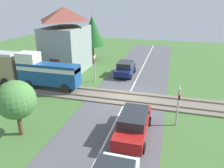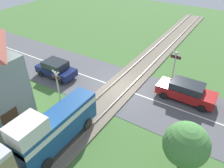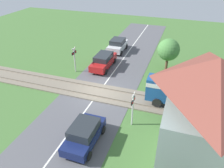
{
  "view_description": "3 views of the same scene",
  "coord_description": "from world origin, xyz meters",
  "views": [
    {
      "loc": [
        -16.43,
        -3.2,
        7.77
      ],
      "look_at": [
        0.0,
        1.31,
        1.2
      ],
      "focal_mm": 35.0,
      "sensor_mm": 36.0,
      "label": 1
    },
    {
      "loc": [
        -7.58,
        13.28,
        10.82
      ],
      "look_at": [
        0.0,
        1.31,
        1.2
      ],
      "focal_mm": 35.0,
      "sensor_mm": 36.0,
      "label": 2
    },
    {
      "loc": [
        15.48,
        6.63,
        10.9
      ],
      "look_at": [
        0.0,
        1.31,
        1.2
      ],
      "focal_mm": 35.0,
      "sensor_mm": 36.0,
      "label": 3
    }
  ],
  "objects": [
    {
      "name": "pedestrian_by_station",
      "position": [
        1.45,
        8.05,
        0.82
      ],
      "size": [
        0.44,
        0.44,
        1.79
      ],
      "color": "gold",
      "rests_on": "ground_plane"
    },
    {
      "name": "crossing_signal_west_approach",
      "position": [
        -3.2,
        -3.97,
        1.78
      ],
      "size": [
        0.9,
        0.18,
        2.75
      ],
      "color": "#B7B7B7",
      "rests_on": "ground_plane"
    },
    {
      "name": "ground_plane",
      "position": [
        0.0,
        0.0,
        0.0
      ],
      "size": [
        60.0,
        60.0,
        0.0
      ],
      "primitive_type": "plane",
      "color": "#426B33"
    },
    {
      "name": "track_bed",
      "position": [
        0.0,
        0.0,
        0.07
      ],
      "size": [
        2.8,
        48.0,
        0.24
      ],
      "color": "#756B5B",
      "rests_on": "ground_plane"
    },
    {
      "name": "tree_roadside_hedge",
      "position": [
        -6.81,
        5.25,
        2.32
      ],
      "size": [
        2.32,
        2.32,
        3.5
      ],
      "color": "brown",
      "rests_on": "ground_plane"
    },
    {
      "name": "car_far_side",
      "position": [
        5.99,
        1.44,
        0.79
      ],
      "size": [
        3.74,
        1.86,
        1.53
      ],
      "color": "#141E4C",
      "rests_on": "ground_plane"
    },
    {
      "name": "car_near_crossing",
      "position": [
        -5.11,
        -1.44,
        0.81
      ],
      "size": [
        4.48,
        1.83,
        1.56
      ],
      "color": "#A81919",
      "rests_on": "ground_plane"
    },
    {
      "name": "road_surface",
      "position": [
        0.0,
        0.0,
        0.01
      ],
      "size": [
        48.0,
        6.4,
        0.02
      ],
      "color": "#515156",
      "rests_on": "ground_plane"
    },
    {
      "name": "crossing_signal_east_approach",
      "position": [
        3.2,
        3.97,
        1.78
      ],
      "size": [
        0.9,
        0.18,
        2.75
      ],
      "color": "#B7B7B7",
      "rests_on": "ground_plane"
    }
  ]
}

